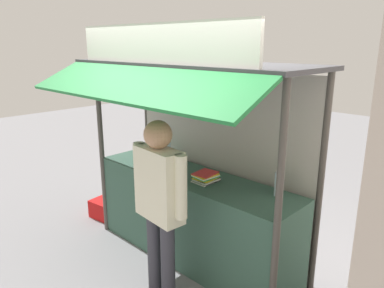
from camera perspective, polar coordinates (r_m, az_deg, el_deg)
The scene contains 13 objects.
ground_plane at distance 4.35m, azimuth -0.00°, elevation -17.07°, with size 20.00×20.00×0.00m, color gray.
stall_counter at distance 4.11m, azimuth -0.00°, elevation -11.33°, with size 2.48×0.64×0.98m, color #385B4C.
stall_structure at distance 3.81m, azimuth 0.74°, elevation 2.99°, with size 2.68×1.46×2.52m.
water_bottle_back_left at distance 3.47m, azimuth 13.34°, elevation -6.07°, with size 0.07×0.07×0.25m.
water_bottle_front_left at distance 4.71m, azimuth -6.72°, elevation 0.05°, with size 0.07×0.07×0.26m.
water_bottle_rear_center at distance 4.44m, azimuth -3.75°, elevation -0.95°, with size 0.07×0.07×0.24m.
magazine_stack_right at distance 4.10m, azimuth -6.69°, elevation -3.75°, with size 0.22×0.30×0.05m.
magazine_stack_left at distance 3.73m, azimuth 2.19°, elevation -5.23°, with size 0.22×0.26×0.10m.
banana_bunch_inner_right at distance 3.71m, azimuth -8.87°, elevation 7.65°, with size 0.10×0.10×0.26m.
banana_bunch_leftmost at distance 3.92m, azimuth -11.28°, elevation 8.25°, with size 0.09×0.09×0.24m.
banana_bunch_rightmost at distance 2.95m, azimuth 3.72°, elevation 5.54°, with size 0.12×0.12×0.29m.
vendor_person at distance 3.27m, azimuth -5.11°, elevation -8.12°, with size 0.65×0.25×1.72m.
plastic_crate at distance 5.31m, azimuth -13.26°, elevation -9.68°, with size 0.35×0.35×0.25m, color red.
Camera 1 is at (2.55, -2.64, 2.34)m, focal length 34.07 mm.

